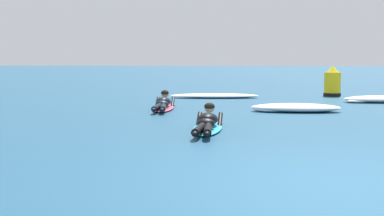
{
  "coord_description": "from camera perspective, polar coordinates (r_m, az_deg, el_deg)",
  "views": [
    {
      "loc": [
        -1.17,
        -5.93,
        1.44
      ],
      "look_at": [
        -2.18,
        6.28,
        0.17
      ],
      "focal_mm": 46.92,
      "sensor_mm": 36.0,
      "label": 1
    }
  ],
  "objects": [
    {
      "name": "surfer_near",
      "position": [
        9.78,
        1.74,
        -1.73
      ],
      "size": [
        0.62,
        2.59,
        0.53
      ],
      "color": "#2DB2D1",
      "rests_on": "ground"
    },
    {
      "name": "surfer_far",
      "position": [
        13.65,
        -3.31,
        0.42
      ],
      "size": [
        0.66,
        2.65,
        0.54
      ],
      "color": "#E54C66",
      "rests_on": "ground"
    },
    {
      "name": "whitewater_mid_left",
      "position": [
        13.32,
        11.71,
        0.02
      ],
      "size": [
        2.32,
        0.95,
        0.22
      ],
      "color": "white",
      "rests_on": "ground"
    },
    {
      "name": "whitewater_mid_right",
      "position": [
        16.79,
        20.9,
        0.94
      ],
      "size": [
        2.55,
        1.13,
        0.22
      ],
      "color": "white",
      "rests_on": "ground"
    },
    {
      "name": "channel_marker_buoy",
      "position": [
        18.84,
        15.67,
        2.66
      ],
      "size": [
        0.62,
        0.62,
        1.1
      ],
      "color": "yellow",
      "rests_on": "ground"
    },
    {
      "name": "ground_plane",
      "position": [
        16.04,
        8.92,
        0.68
      ],
      "size": [
        120.0,
        120.0,
        0.0
      ],
      "primitive_type": "plane",
      "color": "navy"
    },
    {
      "name": "whitewater_front",
      "position": [
        17.43,
        2.58,
        1.39
      ],
      "size": [
        3.12,
        1.07,
        0.15
      ],
      "color": "white",
      "rests_on": "ground"
    }
  ]
}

